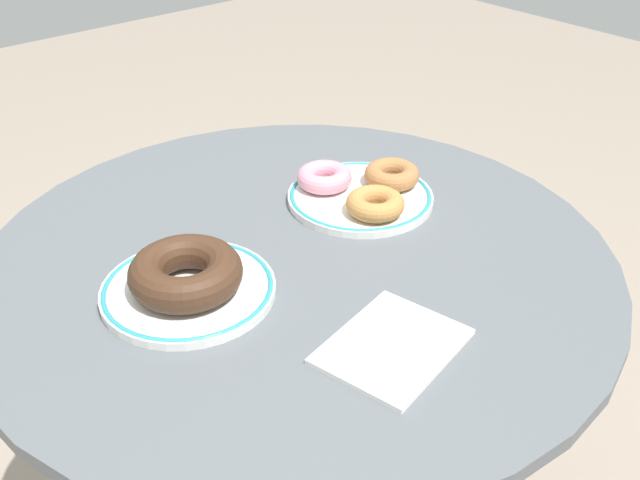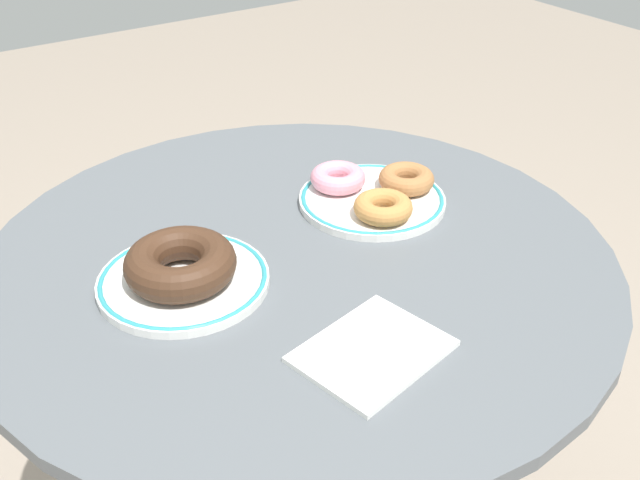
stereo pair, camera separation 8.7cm
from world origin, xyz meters
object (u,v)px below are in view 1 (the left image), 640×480
at_px(donut_old_fashioned, 375,204).
at_px(donut_chocolate, 186,273).
at_px(donut_pink_frosted, 324,177).
at_px(paper_napkin, 392,346).
at_px(plate_right, 360,197).
at_px(donut_cinnamon, 392,175).
at_px(cafe_table, 300,412).
at_px(plate_left, 188,289).

bearing_deg(donut_old_fashioned, donut_chocolate, 176.48).
distance_m(donut_pink_frosted, paper_napkin, 0.33).
distance_m(plate_right, donut_old_fashioned, 0.06).
relative_size(donut_cinnamon, donut_pink_frosted, 1.00).
bearing_deg(donut_old_fashioned, cafe_table, 176.86).
bearing_deg(donut_old_fashioned, plate_right, 67.12).
relative_size(plate_right, donut_pink_frosted, 2.60).
bearing_deg(donut_chocolate, plate_left, 51.55).
distance_m(donut_old_fashioned, paper_napkin, 0.25).
height_order(plate_right, donut_pink_frosted, donut_pink_frosted).
height_order(donut_chocolate, paper_napkin, donut_chocolate).
bearing_deg(donut_cinnamon, donut_old_fashioned, -149.80).
height_order(plate_left, donut_cinnamon, donut_cinnamon).
height_order(donut_pink_frosted, donut_old_fashioned, same).
xyz_separation_m(donut_pink_frosted, donut_old_fashioned, (0.00, -0.10, 0.00)).
relative_size(cafe_table, donut_old_fashioned, 10.13).
bearing_deg(donut_pink_frosted, donut_cinnamon, -36.06).
distance_m(plate_right, paper_napkin, 0.30).
distance_m(donut_cinnamon, paper_napkin, 0.33).
height_order(plate_right, paper_napkin, plate_right).
height_order(plate_left, plate_right, same).
height_order(cafe_table, plate_right, plate_right).
bearing_deg(donut_pink_frosted, donut_old_fashioned, -89.14).
bearing_deg(plate_left, cafe_table, -5.18).
relative_size(cafe_table, donut_cinnamon, 10.13).
bearing_deg(donut_pink_frosted, cafe_table, -143.47).
bearing_deg(paper_napkin, plate_right, 52.69).
distance_m(plate_right, donut_chocolate, 0.30).
relative_size(plate_left, donut_pink_frosted, 2.56).
relative_size(donut_chocolate, donut_cinnamon, 1.65).
bearing_deg(plate_left, donut_pink_frosted, 16.20).
xyz_separation_m(donut_cinnamon, donut_old_fashioned, (-0.07, -0.04, 0.00)).
relative_size(cafe_table, paper_napkin, 5.37).
bearing_deg(donut_chocolate, donut_pink_frosted, 16.68).
bearing_deg(plate_left, plate_right, 5.76).
bearing_deg(plate_right, donut_pink_frosted, 114.60).
xyz_separation_m(donut_chocolate, donut_cinnamon, (0.35, 0.03, -0.01)).
xyz_separation_m(plate_right, donut_chocolate, (-0.29, -0.03, 0.03)).
xyz_separation_m(plate_right, donut_cinnamon, (0.05, -0.01, 0.02)).
xyz_separation_m(donut_chocolate, paper_napkin, (0.11, -0.21, -0.03)).
bearing_deg(donut_chocolate, donut_cinnamon, 4.34).
bearing_deg(paper_napkin, donut_chocolate, 117.32).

